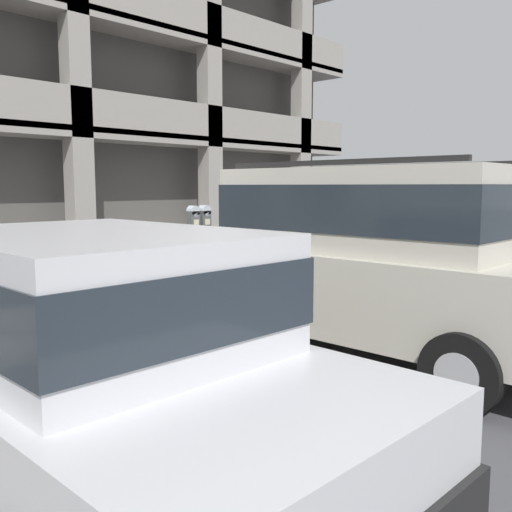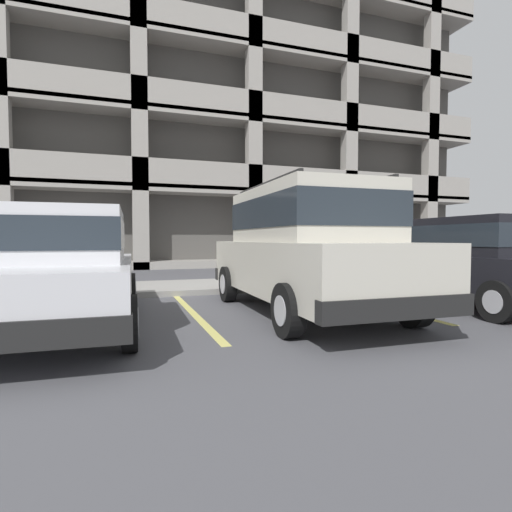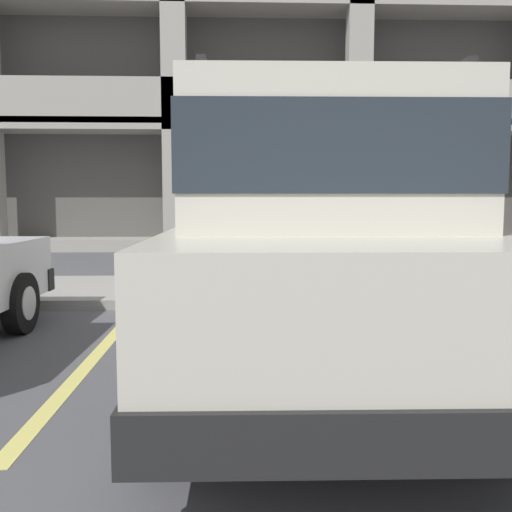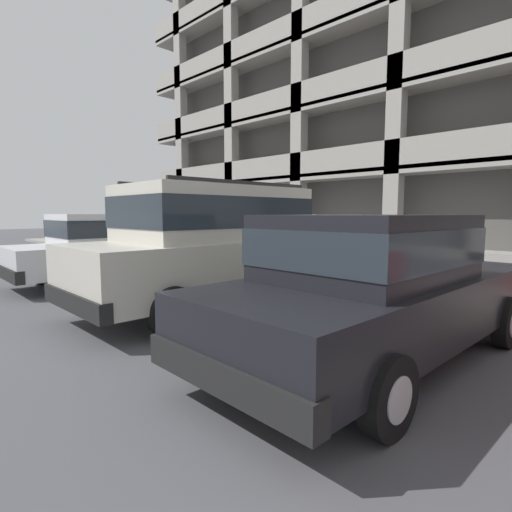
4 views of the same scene
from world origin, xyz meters
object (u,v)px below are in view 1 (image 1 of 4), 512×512
Objects in this scene: red_sedan at (75,350)px; dark_hatchback at (506,255)px; parking_meter_near at (199,232)px; silver_suv at (369,253)px; fire_hydrant at (359,254)px.

dark_hatchback is (6.56, -0.22, 0.00)m from red_sedan.
red_sedan is 3.21× the size of parking_meter_near.
fire_hydrant is at bearing 34.42° from silver_suv.
silver_suv reaches higher than dark_hatchback.
silver_suv is at bearing -88.00° from parking_meter_near.
fire_hydrant is (7.85, 3.03, -0.36)m from red_sedan.
dark_hatchback is at bearing -6.01° from silver_suv.
red_sedan is (-3.51, -0.15, -0.27)m from silver_suv.
silver_suv is at bearing 174.52° from dark_hatchback.
red_sedan is at bearing -176.74° from silver_suv.
parking_meter_near is (-3.14, 2.95, 0.35)m from dark_hatchback.
silver_suv reaches higher than fire_hydrant.
silver_suv is 2.59m from parking_meter_near.
silver_suv is 6.87× the size of fire_hydrant.
parking_meter_near reaches higher than fire_hydrant.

